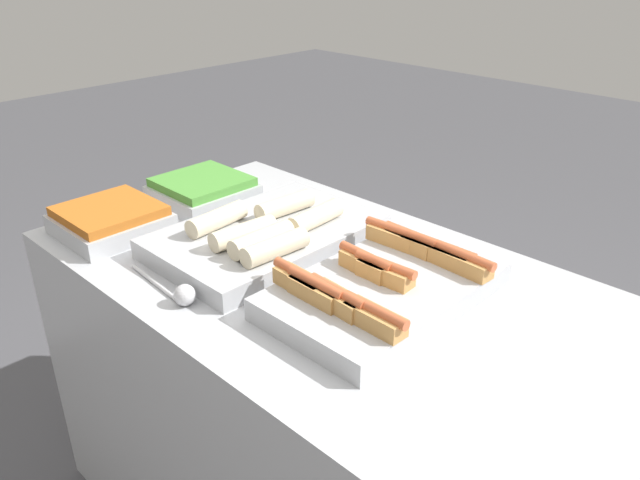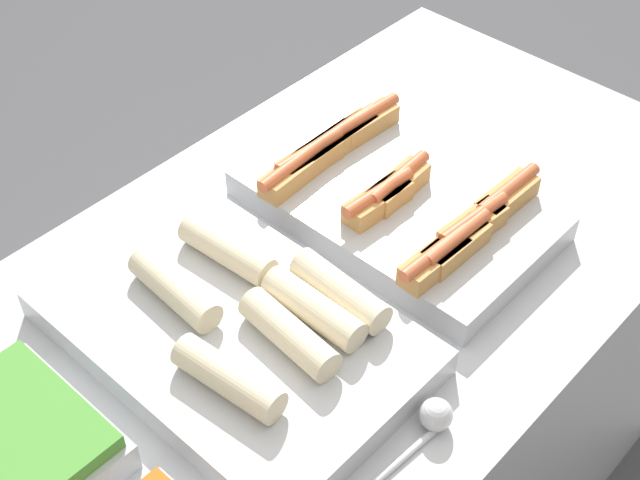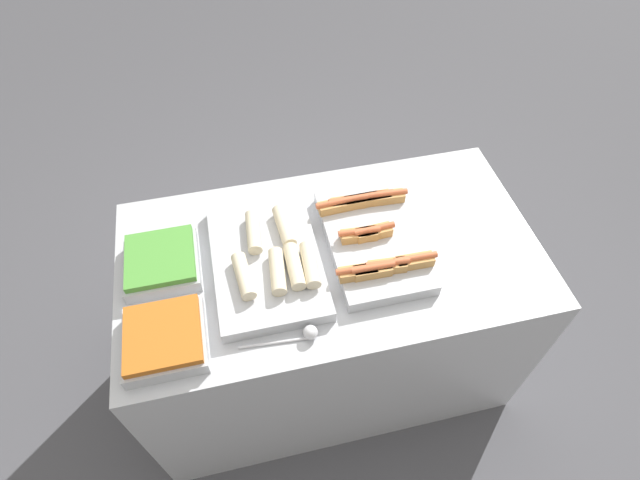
{
  "view_description": "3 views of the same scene",
  "coord_description": "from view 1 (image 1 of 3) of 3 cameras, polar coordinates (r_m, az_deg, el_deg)",
  "views": [
    {
      "loc": [
        0.86,
        -0.92,
        1.57
      ],
      "look_at": [
        -0.04,
        0.0,
        0.93
      ],
      "focal_mm": 35.0,
      "sensor_mm": 36.0,
      "label": 1
    },
    {
      "loc": [
        -0.76,
        -0.67,
        1.89
      ],
      "look_at": [
        -0.04,
        0.0,
        0.93
      ],
      "focal_mm": 50.0,
      "sensor_mm": 36.0,
      "label": 2
    },
    {
      "loc": [
        -0.28,
        -1.04,
        2.26
      ],
      "look_at": [
        -0.04,
        0.0,
        0.93
      ],
      "focal_mm": 28.0,
      "sensor_mm": 36.0,
      "label": 3
    }
  ],
  "objects": [
    {
      "name": "tray_hotdogs",
      "position": [
        1.34,
        5.92,
        -4.04
      ],
      "size": [
        0.35,
        0.51,
        0.1
      ],
      "color": "#B7BABF",
      "rests_on": "counter"
    },
    {
      "name": "serving_spoon_near",
      "position": [
        1.37,
        -12.73,
        -4.74
      ],
      "size": [
        0.25,
        0.05,
        0.05
      ],
      "color": "silver",
      "rests_on": "counter"
    },
    {
      "name": "tray_wraps",
      "position": [
        1.57,
        -4.94,
        0.51
      ],
      "size": [
        0.36,
        0.55,
        0.1
      ],
      "color": "#B7BABF",
      "rests_on": "counter"
    },
    {
      "name": "counter",
      "position": [
        1.7,
        0.94,
        -15.96
      ],
      "size": [
        1.49,
        0.81,
        0.85
      ],
      "color": "#B7BABF",
      "rests_on": "ground_plane"
    },
    {
      "name": "tray_side_back",
      "position": [
        1.87,
        -10.65,
        4.49
      ],
      "size": [
        0.25,
        0.25,
        0.07
      ],
      "color": "#B7BABF",
      "rests_on": "counter"
    },
    {
      "name": "tray_side_front",
      "position": [
        1.73,
        -18.59,
        1.74
      ],
      "size": [
        0.25,
        0.25,
        0.07
      ],
      "color": "#B7BABF",
      "rests_on": "counter"
    }
  ]
}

